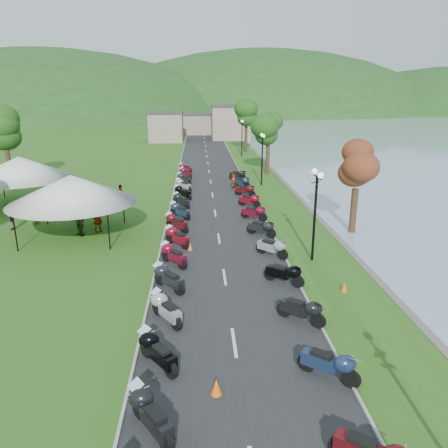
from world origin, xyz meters
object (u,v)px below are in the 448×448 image
object	(u,v)px
vendor_tent_main	(73,206)
pedestrian_b	(70,208)
pedestrian_a	(99,232)
pedestrian_c	(12,230)

from	to	relation	value
vendor_tent_main	pedestrian_b	distance (m)	7.80
vendor_tent_main	pedestrian_a	xyz separation A→B (m)	(1.30, 0.69, -2.00)
vendor_tent_main	pedestrian_c	bearing A→B (deg)	161.53
pedestrian_b	pedestrian_c	size ratio (longest dim) A/B	1.07
pedestrian_a	pedestrian_b	bearing A→B (deg)	72.57
pedestrian_b	pedestrian_c	xyz separation A→B (m)	(-2.29, -5.58, 0.00)
pedestrian_a	pedestrian_b	xyz separation A→B (m)	(-3.69, 6.46, 0.00)
pedestrian_a	vendor_tent_main	bearing A→B (deg)	160.73
vendor_tent_main	pedestrian_b	xyz separation A→B (m)	(-2.39, 7.15, -2.00)
pedestrian_c	pedestrian_a	bearing A→B (deg)	58.74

